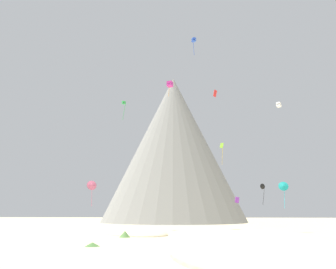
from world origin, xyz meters
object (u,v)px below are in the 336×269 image
object	(u,v)px
bush_mid_center	(222,240)
kite_red_high	(215,93)
bush_ridge_crest	(185,248)
kite_violet_low	(237,200)
kite_rainbow_low	(92,185)
kite_lime_mid	(222,148)
kite_blue_high	(194,40)
kite_white_high	(279,105)
bush_far_left	(92,244)
kite_green_high	(124,103)
kite_teal_low	(283,186)
bush_low_patch	(303,243)
bush_far_right	(125,234)
kite_black_low	(263,187)
kite_magenta_high	(170,84)
rock_massif	(173,150)

from	to	relation	value
bush_mid_center	kite_red_high	world-z (taller)	kite_red_high
bush_mid_center	bush_ridge_crest	bearing A→B (deg)	-111.64
kite_violet_low	kite_rainbow_low	bearing A→B (deg)	-166.05
kite_lime_mid	kite_blue_high	bearing A→B (deg)	157.36
kite_violet_low	kite_white_high	bearing A→B (deg)	24.12
kite_rainbow_low	bush_far_left	bearing A→B (deg)	-103.10
kite_violet_low	kite_lime_mid	bearing A→B (deg)	113.93
kite_lime_mid	kite_violet_low	bearing A→B (deg)	-176.18
bush_ridge_crest	kite_green_high	xyz separation A→B (m)	(-16.43, 38.64, 28.82)
kite_lime_mid	kite_teal_low	distance (m)	22.64
bush_low_patch	kite_white_high	size ratio (longest dim) A/B	2.11
bush_far_right	bush_far_left	bearing A→B (deg)	-92.38
bush_low_patch	kite_violet_low	size ratio (longest dim) A/B	1.94
kite_green_high	kite_rainbow_low	world-z (taller)	kite_green_high
bush_low_patch	kite_black_low	distance (m)	52.56
bush_ridge_crest	bush_low_patch	bearing A→B (deg)	30.77
bush_far_left	kite_black_low	world-z (taller)	kite_black_low
kite_magenta_high	kite_blue_high	bearing A→B (deg)	-45.80
kite_black_low	kite_red_high	world-z (taller)	kite_red_high
bush_mid_center	kite_teal_low	distance (m)	28.38
bush_ridge_crest	kite_violet_low	size ratio (longest dim) A/B	1.34
kite_green_high	kite_black_low	world-z (taller)	kite_green_high
kite_black_low	bush_ridge_crest	bearing A→B (deg)	-132.58
kite_white_high	kite_red_high	xyz separation A→B (m)	(-14.35, -3.19, 2.07)
kite_red_high	kite_lime_mid	bearing A→B (deg)	-97.42
kite_teal_low	bush_low_patch	bearing A→B (deg)	-93.34
kite_green_high	bush_low_patch	bearing A→B (deg)	101.63
kite_rainbow_low	kite_lime_mid	bearing A→B (deg)	-11.96
bush_far_left	kite_teal_low	size ratio (longest dim) A/B	0.32
bush_far_right	kite_rainbow_low	distance (m)	25.40
bush_far_right	kite_red_high	bearing A→B (deg)	47.41
bush_mid_center	kite_teal_low	bearing A→B (deg)	59.28
bush_ridge_crest	kite_black_low	bearing A→B (deg)	72.37
kite_rainbow_low	kite_black_low	world-z (taller)	kite_black_low
bush_mid_center	kite_black_low	bearing A→B (deg)	73.22
bush_ridge_crest	kite_black_low	world-z (taller)	kite_black_low
bush_mid_center	kite_magenta_high	size ratio (longest dim) A/B	0.39
bush_far_left	rock_massif	xyz separation A→B (m)	(1.35, 88.66, 28.11)
bush_mid_center	bush_ridge_crest	xyz separation A→B (m)	(-4.02, -10.14, 0.10)
kite_magenta_high	kite_lime_mid	xyz separation A→B (m)	(12.95, 7.03, -15.60)
bush_ridge_crest	rock_massif	xyz separation A→B (m)	(-9.39, 93.74, 27.86)
bush_mid_center	bush_ridge_crest	size ratio (longest dim) A/B	0.83
kite_blue_high	kite_violet_low	xyz separation A→B (m)	(8.21, 5.54, -34.47)
bush_far_right	bush_low_patch	world-z (taller)	bush_far_right
kite_blue_high	kite_black_low	world-z (taller)	kite_blue_high
kite_blue_high	kite_black_low	xyz separation A→B (m)	(17.89, 27.79, -30.09)
kite_blue_high	kite_red_high	world-z (taller)	kite_blue_high
rock_massif	kite_teal_low	size ratio (longest dim) A/B	14.46
bush_far_right	bush_ridge_crest	xyz separation A→B (m)	(10.20, -18.12, -0.03)
bush_ridge_crest	kite_lime_mid	world-z (taller)	kite_lime_mid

